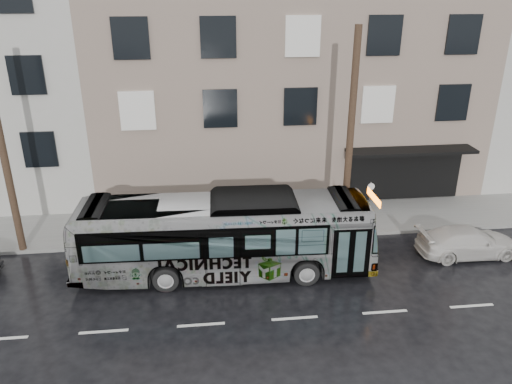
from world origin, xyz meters
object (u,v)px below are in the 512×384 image
at_px(sign_post, 369,207).
at_px(white_sedan, 468,242).
at_px(utility_pole_front, 350,137).
at_px(utility_pole_rear, 2,148).
at_px(bus, 225,236).

xyz_separation_m(sign_post, white_sedan, (3.59, -2.31, -0.73)).
bearing_deg(white_sedan, utility_pole_front, 63.31).
bearing_deg(sign_post, utility_pole_front, 180.00).
xyz_separation_m(utility_pole_front, sign_post, (1.10, 0.00, -3.30)).
bearing_deg(sign_post, white_sedan, -32.71).
bearing_deg(sign_post, utility_pole_rear, 180.00).
distance_m(utility_pole_rear, sign_post, 15.46).
distance_m(utility_pole_rear, bus, 9.38).
height_order(sign_post, bus, bus).
relative_size(bus, white_sedan, 2.71).
xyz_separation_m(utility_pole_front, bus, (-5.49, -2.51, -3.04)).
xyz_separation_m(utility_pole_rear, white_sedan, (18.69, -2.31, -4.03)).
distance_m(utility_pole_front, utility_pole_rear, 14.00).
height_order(utility_pole_front, sign_post, utility_pole_front).
height_order(utility_pole_front, bus, utility_pole_front).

